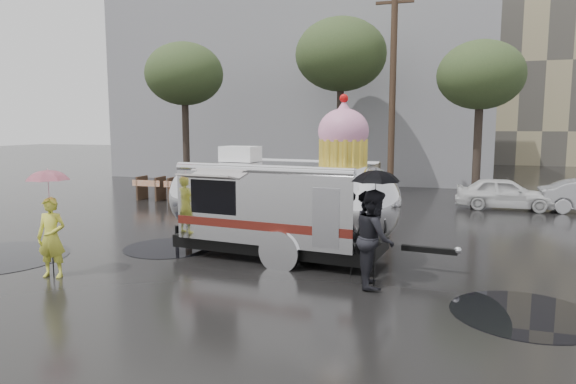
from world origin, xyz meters
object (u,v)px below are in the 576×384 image
(person_left, at_px, (52,237))
(tripod, at_px, (364,235))
(airstream_trailer, at_px, (283,200))
(person_right, at_px, (374,238))

(person_left, height_order, tripod, person_left)
(airstream_trailer, bearing_deg, person_left, -136.43)
(person_left, height_order, person_right, person_right)
(person_left, bearing_deg, airstream_trailer, 27.18)
(person_left, bearing_deg, tripod, 8.67)
(person_left, relative_size, tripod, 1.15)
(airstream_trailer, relative_size, person_left, 4.32)
(airstream_trailer, bearing_deg, person_right, -28.67)
(airstream_trailer, bearing_deg, tripod, -18.98)
(airstream_trailer, relative_size, person_right, 3.78)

